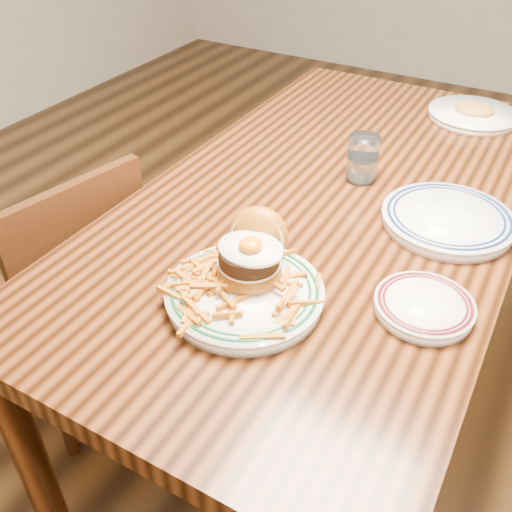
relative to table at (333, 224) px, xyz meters
The scene contains 8 objects.
floor 0.66m from the table, ahead, with size 6.00×6.00×0.00m, color black.
table is the anchor object (origin of this frame).
chair_left 0.73m from the table, 149.62° to the right, with size 0.45×0.45×0.82m.
main_plate 0.44m from the table, 89.81° to the right, with size 0.29×0.31×0.14m.
side_plate 0.45m from the table, 45.55° to the right, with size 0.18×0.18×0.03m.
rear_plate 0.29m from the table, ahead, with size 0.29×0.29×0.03m.
water_glass 0.17m from the table, 75.57° to the left, with size 0.08×0.08×0.11m.
far_plate 0.64m from the table, 73.15° to the left, with size 0.26×0.26×0.05m.
Camera 1 is at (0.42, -1.13, 1.46)m, focal length 40.00 mm.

